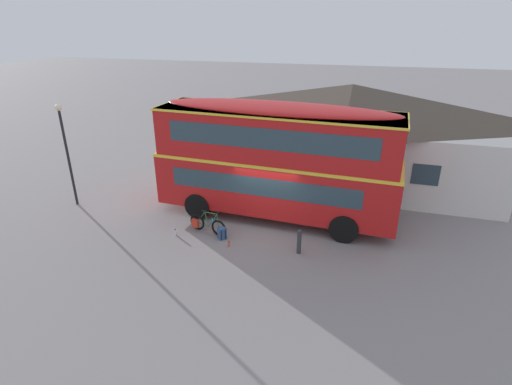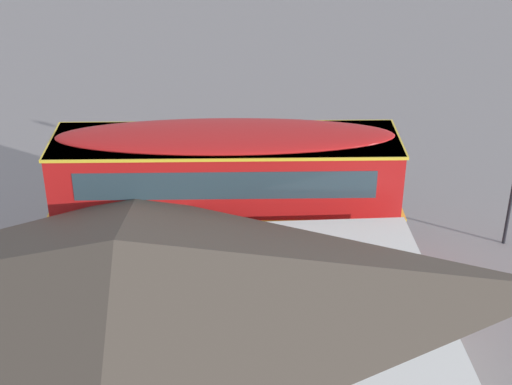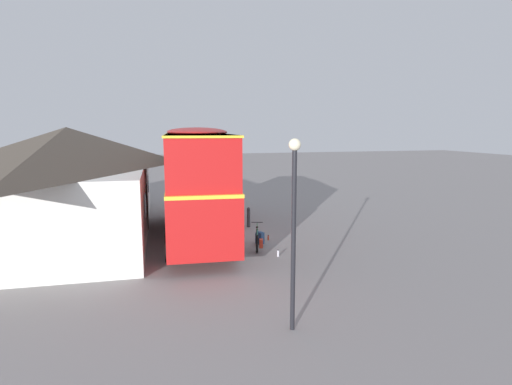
% 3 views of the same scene
% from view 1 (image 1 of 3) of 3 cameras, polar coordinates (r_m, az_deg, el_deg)
% --- Properties ---
extents(ground_plane, '(120.00, 120.00, 0.00)m').
position_cam_1_polar(ground_plane, '(16.24, 1.37, -5.03)').
color(ground_plane, gray).
extents(double_decker_bus, '(9.92, 3.19, 4.79)m').
position_cam_1_polar(double_decker_bus, '(16.13, 2.90, 5.02)').
color(double_decker_bus, black).
rests_on(double_decker_bus, ground).
extents(touring_bicycle, '(1.68, 0.61, 0.99)m').
position_cam_1_polar(touring_bicycle, '(15.84, -7.07, -4.49)').
color(touring_bicycle, black).
rests_on(touring_bicycle, ground).
extents(backpack_on_ground, '(0.39, 0.38, 0.52)m').
position_cam_1_polar(backpack_on_ground, '(15.40, -4.84, -5.70)').
color(backpack_on_ground, '#2D4C7A').
rests_on(backpack_on_ground, ground).
extents(water_bottle_clear_plastic, '(0.08, 0.08, 0.26)m').
position_cam_1_polar(water_bottle_clear_plastic, '(15.98, -11.39, -5.56)').
color(water_bottle_clear_plastic, silver).
rests_on(water_bottle_clear_plastic, ground).
extents(water_bottle_red_squeeze, '(0.07, 0.07, 0.23)m').
position_cam_1_polar(water_bottle_red_squeeze, '(14.96, -3.90, -7.34)').
color(water_bottle_red_squeeze, '#D84C33').
rests_on(water_bottle_red_squeeze, ground).
extents(pub_building, '(14.56, 7.52, 4.80)m').
position_cam_1_polar(pub_building, '(21.13, 13.04, 8.45)').
color(pub_building, silver).
rests_on(pub_building, ground).
extents(street_lamp, '(0.28, 0.28, 4.53)m').
position_cam_1_polar(street_lamp, '(19.01, -25.44, 6.17)').
color(street_lamp, black).
rests_on(street_lamp, ground).
extents(kerb_bollard, '(0.16, 0.16, 0.97)m').
position_cam_1_polar(kerb_bollard, '(14.43, 6.16, -6.87)').
color(kerb_bollard, '#333338').
rests_on(kerb_bollard, ground).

